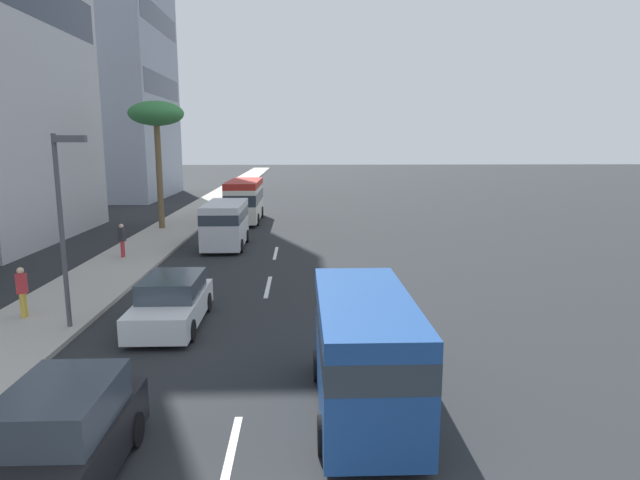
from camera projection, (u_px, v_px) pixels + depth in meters
name	position (u px, v px, depth m)	size (l,w,h in m)	color
ground_plane	(282.00, 226.00, 36.68)	(198.00, 198.00, 0.00)	#26282B
sidewalk_right	(178.00, 226.00, 36.43)	(162.00, 3.41, 0.15)	#B2ADA3
lane_stripe_near	(229.00, 462.00, 9.66)	(3.20, 0.16, 0.01)	silver
lane_stripe_mid	(268.00, 287.00, 21.34)	(3.20, 0.16, 0.01)	silver
lane_stripe_far	(276.00, 253.00, 27.78)	(3.20, 0.16, 0.01)	silver
car_lead	(172.00, 302.00, 16.80)	(4.47, 1.92, 1.53)	white
van_second	(364.00, 347.00, 11.25)	(5.15, 2.05, 2.52)	#1E478C
minibus_third	(245.00, 199.00, 38.53)	(6.85, 2.31, 2.94)	silver
van_fourth	(225.00, 222.00, 29.04)	(4.95, 2.14, 2.44)	silver
car_fifth	(60.00, 442.00, 8.83)	(4.13, 1.82, 1.72)	black
pedestrian_near_lamp	(122.00, 239.00, 26.03)	(0.33, 0.38, 1.62)	red
pedestrian_mid_block	(22.00, 290.00, 17.04)	(0.32, 0.38, 1.63)	gold
palm_tree	(156.00, 117.00, 33.72)	(3.41, 3.41, 8.01)	brown
street_lamp	(64.00, 207.00, 15.70)	(0.24, 0.97, 5.74)	#4C4C51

